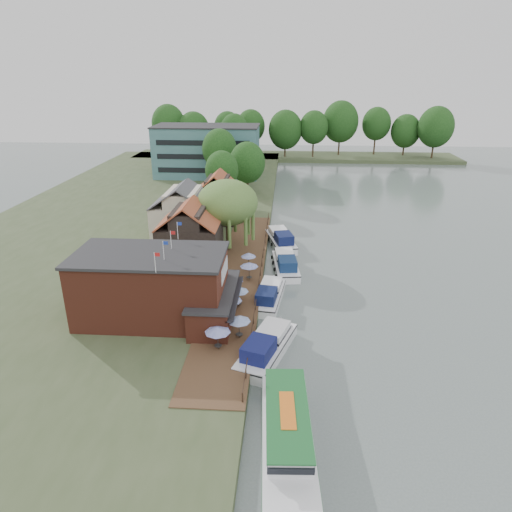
{
  "coord_description": "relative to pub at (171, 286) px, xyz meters",
  "views": [
    {
      "loc": [
        -2.27,
        -42.86,
        25.28
      ],
      "look_at": [
        -6.0,
        12.0,
        3.0
      ],
      "focal_mm": 32.0,
      "sensor_mm": 36.0,
      "label": 1
    }
  ],
  "objects": [
    {
      "name": "ground",
      "position": [
        14.0,
        1.0,
        -4.65
      ],
      "size": [
        260.0,
        260.0,
        0.0
      ],
      "primitive_type": "plane",
      "color": "#55625F",
      "rests_on": "ground"
    },
    {
      "name": "cruiser_1",
      "position": [
        10.01,
        6.07,
        -3.47
      ],
      "size": [
        4.36,
        10.06,
        2.36
      ],
      "primitive_type": null,
      "rotation": [
        0.0,
        0.0,
        -0.13
      ],
      "color": "white",
      "rests_on": "ground"
    },
    {
      "name": "cruiser_3",
      "position": [
        11.05,
        25.12,
        -3.33
      ],
      "size": [
        6.01,
        11.24,
        2.63
      ],
      "primitive_type": null,
      "rotation": [
        0.0,
        0.0,
        0.25
      ],
      "color": "white",
      "rests_on": "ground"
    },
    {
      "name": "umbrella_0",
      "position": [
        5.71,
        -5.76,
        -2.36
      ],
      "size": [
        2.45,
        2.45,
        2.38
      ],
      "primitive_type": null,
      "color": "#1C279A",
      "rests_on": "quay_deck"
    },
    {
      "name": "bank_tree_2",
      "position": [
        -3.41,
        60.55,
        2.72
      ],
      "size": [
        7.75,
        7.75,
        12.73
      ],
      "primitive_type": null,
      "color": "#143811",
      "rests_on": "land_bank"
    },
    {
      "name": "cruiser_2",
      "position": [
        11.88,
        15.43,
        -3.38
      ],
      "size": [
        4.54,
        10.7,
        2.54
      ],
      "primitive_type": null,
      "rotation": [
        0.0,
        0.0,
        0.12
      ],
      "color": "white",
      "rests_on": "ground"
    },
    {
      "name": "land_bank",
      "position": [
        -16.0,
        36.0,
        -4.15
      ],
      "size": [
        50.0,
        140.0,
        1.0
      ],
      "primitive_type": "cube",
      "color": "#384728",
      "rests_on": "ground"
    },
    {
      "name": "quay_rail",
      "position": [
        8.7,
        11.5,
        -3.15
      ],
      "size": [
        0.2,
        49.0,
        1.0
      ],
      "primitive_type": null,
      "color": "black",
      "rests_on": "land_bank"
    },
    {
      "name": "umbrella_2",
      "position": [
        6.28,
        0.51,
        -2.36
      ],
      "size": [
        2.23,
        2.23,
        2.38
      ],
      "primitive_type": null,
      "color": "navy",
      "rests_on": "quay_deck"
    },
    {
      "name": "pub",
      "position": [
        0.0,
        0.0,
        0.0
      ],
      "size": [
        20.0,
        11.0,
        7.3
      ],
      "primitive_type": null,
      "color": "maroon",
      "rests_on": "land_bank"
    },
    {
      "name": "umbrella_4",
      "position": [
        5.9,
        5.33,
        -2.36
      ],
      "size": [
        2.31,
        2.31,
        2.38
      ],
      "primitive_type": null,
      "color": "#1B2596",
      "rests_on": "quay_deck"
    },
    {
      "name": "quay_deck",
      "position": [
        6.0,
        11.0,
        -3.6
      ],
      "size": [
        6.0,
        50.0,
        0.1
      ],
      "primitive_type": "cube",
      "color": "#47301E",
      "rests_on": "land_bank"
    },
    {
      "name": "cottage_b",
      "position": [
        -4.0,
        25.0,
        0.6
      ],
      "size": [
        9.6,
        8.6,
        8.5
      ],
      "primitive_type": null,
      "color": "beige",
      "rests_on": "land_bank"
    },
    {
      "name": "cottage_a",
      "position": [
        -1.0,
        15.0,
        0.6
      ],
      "size": [
        8.6,
        7.6,
        8.5
      ],
      "primitive_type": null,
      "color": "black",
      "rests_on": "land_bank"
    },
    {
      "name": "umbrella_6",
      "position": [
        7.03,
        12.9,
        -2.36
      ],
      "size": [
        1.98,
        1.98,
        2.38
      ],
      "primitive_type": null,
      "color": "navy",
      "rests_on": "quay_deck"
    },
    {
      "name": "hotel_block",
      "position": [
        -8.0,
        71.0,
        2.5
      ],
      "size": [
        25.4,
        12.4,
        12.3
      ],
      "primitive_type": null,
      "color": "#38666B",
      "rests_on": "land_bank"
    },
    {
      "name": "umbrella_1",
      "position": [
        7.49,
        -3.67,
        -2.36
      ],
      "size": [
        2.28,
        2.28,
        2.38
      ],
      "primitive_type": null,
      "color": "navy",
      "rests_on": "quay_deck"
    },
    {
      "name": "willow",
      "position": [
        3.5,
        20.0,
        1.56
      ],
      "size": [
        8.6,
        8.6,
        10.43
      ],
      "primitive_type": null,
      "color": "#476B2D",
      "rests_on": "land_bank"
    },
    {
      "name": "bank_tree_1",
      "position": [
        3.5,
        52.53,
        1.89
      ],
      "size": [
        7.43,
        7.43,
        11.09
      ],
      "primitive_type": null,
      "color": "#143811",
      "rests_on": "land_bank"
    },
    {
      "name": "cruiser_0",
      "position": [
        10.23,
        -4.9,
        -3.33
      ],
      "size": [
        6.69,
        11.32,
        2.65
      ],
      "primitive_type": null,
      "rotation": [
        0.0,
        0.0,
        -0.32
      ],
      "color": "white",
      "rests_on": "ground"
    },
    {
      "name": "swan",
      "position": [
        11.56,
        -11.66,
        -4.43
      ],
      "size": [
        0.44,
        0.44,
        0.44
      ],
      "primitive_type": "sphere",
      "color": "white",
      "rests_on": "ground"
    },
    {
      "name": "cottage_c",
      "position": [
        0.0,
        34.0,
        0.6
      ],
      "size": [
        7.6,
        7.6,
        8.5
      ],
      "primitive_type": null,
      "color": "black",
      "rests_on": "land_bank"
    },
    {
      "name": "umbrella_5",
      "position": [
        7.37,
        9.69,
        -2.36
      ],
      "size": [
        2.29,
        2.29,
        2.38
      ],
      "primitive_type": null,
      "color": "#1B3098",
      "rests_on": "quay_deck"
    },
    {
      "name": "tour_boat",
      "position": [
        12.25,
        -16.39,
        -3.19
      ],
      "size": [
        4.49,
        13.57,
        2.92
      ],
      "primitive_type": null,
      "rotation": [
        0.0,
        0.0,
        0.05
      ],
      "color": "silver",
      "rests_on": "ground"
    },
    {
      "name": "bank_tree_3",
      "position": [
        0.96,
        77.99,
        2.14
      ],
      "size": [
        6.61,
        6.61,
        11.59
      ],
      "primitive_type": null,
      "color": "#143811",
      "rests_on": "land_bank"
    },
    {
      "name": "bank_tree_0",
      "position": [
        -0.65,
        44.07,
        1.63
      ],
      "size": [
        6.36,
        6.36,
        10.56
      ],
      "primitive_type": null,
      "color": "#143811",
      "rests_on": "land_bank"
    },
    {
      "name": "bank_tree_4",
      "position": [
        -2.96,
        86.26,
        3.27
      ],
      "size": [
        7.73,
        7.73,
        13.85
      ],
      "primitive_type": null,
      "color": "#143811",
      "rests_on": "land_bank"
    },
    {
      "name": "umbrella_3",
      "position": [
        6.75,
        2.72,
        -2.36
      ],
      "size": [
        2.28,
        2.28,
        2.38
      ],
      "primitive_type": null,
      "color": "#1B4495",
      "rests_on": "quay_deck"
    },
    {
      "name": "bank_tree_5",
      "position": [
        -3.97,
        95.17,
        2.71
      ],
      "size": [
        7.21,
        7.21,
        12.73
      ],
      "primitive_type": null,
      "color": "#143811",
      "rests_on": "land_bank"
    }
  ]
}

